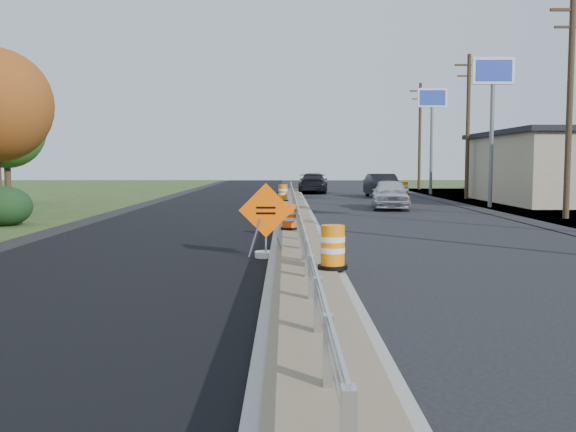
{
  "coord_description": "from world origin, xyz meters",
  "views": [
    {
      "loc": [
        -0.41,
        -18.06,
        2.39
      ],
      "look_at": [
        -0.35,
        -2.59,
        1.1
      ],
      "focal_mm": 40.0,
      "sensor_mm": 36.0,
      "label": 1
    }
  ],
  "objects_px": {
    "barrel_median_far": "(283,193)",
    "car_dark_mid": "(382,186)",
    "car_silver": "(390,194)",
    "barrel_median_mid": "(289,218)",
    "caution_sign": "(266,239)",
    "car_dark_far": "(313,183)",
    "barrel_median_near": "(333,248)",
    "barrel_shoulder_far": "(405,188)"
  },
  "relations": [
    {
      "from": "barrel_shoulder_far",
      "to": "car_silver",
      "type": "xyz_separation_m",
      "value": [
        -3.52,
        -14.95,
        0.31
      ]
    },
    {
      "from": "caution_sign",
      "to": "barrel_median_far",
      "type": "distance_m",
      "value": 20.22
    },
    {
      "from": "car_dark_mid",
      "to": "barrel_median_mid",
      "type": "bearing_deg",
      "value": -110.65
    },
    {
      "from": "barrel_median_near",
      "to": "barrel_median_mid",
      "type": "bearing_deg",
      "value": 96.18
    },
    {
      "from": "car_dark_far",
      "to": "barrel_shoulder_far",
      "type": "bearing_deg",
      "value": 163.82
    },
    {
      "from": "car_dark_far",
      "to": "caution_sign",
      "type": "bearing_deg",
      "value": 89.7
    },
    {
      "from": "barrel_median_near",
      "to": "car_dark_mid",
      "type": "xyz_separation_m",
      "value": [
        5.73,
        31.17,
        0.16
      ]
    },
    {
      "from": "barrel_median_mid",
      "to": "car_silver",
      "type": "bearing_deg",
      "value": 66.96
    },
    {
      "from": "barrel_median_mid",
      "to": "car_dark_far",
      "type": "distance_m",
      "value": 30.01
    },
    {
      "from": "barrel_median_mid",
      "to": "car_silver",
      "type": "relative_size",
      "value": 0.18
    },
    {
      "from": "barrel_median_near",
      "to": "barrel_shoulder_far",
      "type": "height_order",
      "value": "barrel_median_near"
    },
    {
      "from": "barrel_median_far",
      "to": "car_dark_mid",
      "type": "bearing_deg",
      "value": 49.1
    },
    {
      "from": "caution_sign",
      "to": "car_silver",
      "type": "relative_size",
      "value": 0.41
    },
    {
      "from": "caution_sign",
      "to": "car_silver",
      "type": "bearing_deg",
      "value": 73.75
    },
    {
      "from": "barrel_median_far",
      "to": "barrel_shoulder_far",
      "type": "xyz_separation_m",
      "value": [
        9.09,
        11.87,
        -0.21
      ]
    },
    {
      "from": "barrel_median_far",
      "to": "car_silver",
      "type": "bearing_deg",
      "value": -28.92
    },
    {
      "from": "barrel_shoulder_far",
      "to": "car_dark_far",
      "type": "bearing_deg",
      "value": 159.65
    },
    {
      "from": "barrel_median_mid",
      "to": "car_dark_mid",
      "type": "distance_m",
      "value": 24.35
    },
    {
      "from": "barrel_median_mid",
      "to": "car_silver",
      "type": "distance_m",
      "value": 13.57
    },
    {
      "from": "barrel_median_mid",
      "to": "car_dark_far",
      "type": "xyz_separation_m",
      "value": [
        2.09,
        29.94,
        0.17
      ]
    },
    {
      "from": "barrel_median_mid",
      "to": "car_silver",
      "type": "height_order",
      "value": "car_silver"
    },
    {
      "from": "caution_sign",
      "to": "car_dark_mid",
      "type": "relative_size",
      "value": 0.38
    },
    {
      "from": "car_silver",
      "to": "car_dark_far",
      "type": "distance_m",
      "value": 17.75
    },
    {
      "from": "barrel_shoulder_far",
      "to": "car_dark_far",
      "type": "xyz_separation_m",
      "value": [
        -6.74,
        2.5,
        0.32
      ]
    },
    {
      "from": "caution_sign",
      "to": "car_dark_far",
      "type": "distance_m",
      "value": 34.69
    },
    {
      "from": "caution_sign",
      "to": "barrel_median_near",
      "type": "bearing_deg",
      "value": -61.89
    },
    {
      "from": "barrel_median_near",
      "to": "car_silver",
      "type": "height_order",
      "value": "car_silver"
    },
    {
      "from": "car_silver",
      "to": "car_dark_mid",
      "type": "xyz_separation_m",
      "value": [
        1.26,
        10.96,
        0.04
      ]
    },
    {
      "from": "caution_sign",
      "to": "car_silver",
      "type": "height_order",
      "value": "caution_sign"
    },
    {
      "from": "car_dark_mid",
      "to": "barrel_shoulder_far",
      "type": "bearing_deg",
      "value": 55.42
    },
    {
      "from": "caution_sign",
      "to": "car_dark_far",
      "type": "height_order",
      "value": "caution_sign"
    },
    {
      "from": "barrel_median_mid",
      "to": "caution_sign",
      "type": "bearing_deg",
      "value": -97.53
    },
    {
      "from": "barrel_shoulder_far",
      "to": "car_silver",
      "type": "bearing_deg",
      "value": -103.25
    },
    {
      "from": "barrel_median_near",
      "to": "barrel_median_mid",
      "type": "relative_size",
      "value": 1.1
    },
    {
      "from": "car_dark_mid",
      "to": "car_dark_far",
      "type": "xyz_separation_m",
      "value": [
        -4.48,
        6.49,
        -0.03
      ]
    },
    {
      "from": "car_silver",
      "to": "car_dark_mid",
      "type": "height_order",
      "value": "car_dark_mid"
    },
    {
      "from": "barrel_median_near",
      "to": "car_silver",
      "type": "distance_m",
      "value": 20.69
    },
    {
      "from": "car_silver",
      "to": "barrel_shoulder_far",
      "type": "bearing_deg",
      "value": 83.25
    },
    {
      "from": "barrel_median_near",
      "to": "barrel_median_far",
      "type": "distance_m",
      "value": 23.31
    },
    {
      "from": "barrel_median_far",
      "to": "car_dark_far",
      "type": "distance_m",
      "value": 14.57
    },
    {
      "from": "barrel_median_near",
      "to": "car_dark_far",
      "type": "bearing_deg",
      "value": 88.1
    },
    {
      "from": "car_silver",
      "to": "caution_sign",
      "type": "bearing_deg",
      "value": -102.57
    }
  ]
}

